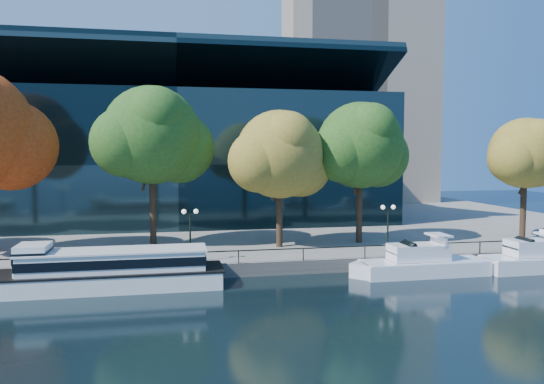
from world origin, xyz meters
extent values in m
plane|color=black|center=(0.00, 0.00, 0.00)|extent=(160.00, 160.00, 0.00)
cube|color=slate|center=(0.00, 36.50, 0.50)|extent=(90.00, 67.00, 1.00)
cube|color=#47443F|center=(0.00, 3.05, 0.50)|extent=(90.00, 0.25, 1.00)
cube|color=black|center=(0.00, 3.25, 1.95)|extent=(88.20, 0.08, 0.08)
cube|color=black|center=(0.00, 3.25, 1.45)|extent=(0.07, 0.07, 0.90)
cube|color=black|center=(-4.00, 32.00, 8.00)|extent=(50.00, 24.00, 16.00)
cube|color=black|center=(-4.00, 28.00, 17.50)|extent=(50.00, 17.14, 7.86)
cube|color=tan|center=(28.00, 55.00, 32.50)|extent=(22.00, 22.00, 65.00)
cube|color=white|center=(-9.29, 1.34, 0.61)|extent=(15.44, 3.75, 1.21)
cube|color=black|center=(-9.29, 1.34, 1.24)|extent=(15.75, 3.82, 0.13)
cube|color=white|center=(-8.74, 1.34, 1.93)|extent=(12.04, 3.07, 1.32)
cube|color=black|center=(-8.74, 1.34, 1.99)|extent=(12.20, 3.15, 0.61)
cube|color=white|center=(-8.74, 1.34, 2.65)|extent=(12.35, 3.22, 0.11)
cube|color=white|center=(-13.92, 1.34, 2.26)|extent=(1.99, 2.62, 1.99)
cube|color=black|center=(-13.92, 1.34, 2.48)|extent=(2.04, 2.70, 0.77)
cube|color=white|center=(13.82, 0.90, 0.55)|extent=(9.67, 2.76, 1.11)
cube|color=white|center=(8.99, 0.90, 0.55)|extent=(2.12, 2.12, 1.11)
cube|color=white|center=(13.82, 0.90, 1.12)|extent=(9.48, 2.71, 0.07)
cube|color=white|center=(13.34, 0.90, 1.80)|extent=(4.35, 2.07, 1.20)
cube|color=black|center=(12.08, 0.90, 1.89)|extent=(1.90, 1.99, 1.51)
cube|color=white|center=(14.98, 0.90, 2.67)|extent=(0.23, 2.16, 0.74)
cube|color=white|center=(14.98, 0.90, 3.04)|extent=(1.29, 2.16, 0.14)
cube|color=white|center=(23.22, 0.51, 0.58)|extent=(8.63, 2.69, 1.15)
cube|color=white|center=(18.90, 0.51, 0.58)|extent=(2.12, 2.12, 1.15)
cube|color=white|center=(23.22, 0.51, 1.17)|extent=(8.46, 2.63, 0.08)
cube|color=white|center=(22.79, 0.51, 1.87)|extent=(3.88, 2.01, 1.25)
cube|color=black|center=(21.67, 0.51, 1.97)|extent=(1.75, 1.93, 1.45)
sphere|color=#9B220C|center=(-17.65, 11.18, 9.86)|extent=(7.39, 7.39, 7.39)
cylinder|color=black|center=(-6.42, 11.89, 4.91)|extent=(0.56, 0.56, 7.83)
cylinder|color=black|center=(-5.92, 12.09, 7.99)|extent=(1.23, 1.87, 3.91)
cylinder|color=black|center=(-6.82, 11.59, 7.71)|extent=(1.13, 1.28, 3.50)
sphere|color=#204917|center=(-6.42, 11.89, 10.78)|extent=(8.58, 8.58, 8.58)
sphere|color=#204917|center=(-4.06, 13.17, 9.71)|extent=(6.43, 6.43, 6.43)
sphere|color=#204917|center=(-8.57, 11.03, 10.14)|extent=(6.00, 6.00, 6.00)
sphere|color=#204917|center=(-5.99, 10.17, 12.28)|extent=(5.15, 5.15, 5.15)
cylinder|color=black|center=(4.47, 9.54, 4.25)|extent=(0.56, 0.56, 6.50)
cylinder|color=black|center=(4.97, 9.74, 6.80)|extent=(1.08, 1.61, 3.26)
cylinder|color=black|center=(4.07, 9.24, 6.57)|extent=(0.99, 1.12, 2.92)
sphere|color=olive|center=(4.47, 9.54, 9.12)|extent=(7.70, 7.70, 7.70)
sphere|color=olive|center=(6.59, 10.69, 8.16)|extent=(5.77, 5.77, 5.77)
sphere|color=olive|center=(2.55, 8.77, 8.54)|extent=(5.39, 5.39, 5.39)
sphere|color=olive|center=(4.86, 8.00, 10.47)|extent=(4.62, 4.62, 4.62)
cylinder|color=black|center=(12.15, 10.29, 4.57)|extent=(0.56, 0.56, 7.15)
cylinder|color=black|center=(12.65, 10.49, 7.38)|extent=(1.15, 1.74, 3.58)
cylinder|color=black|center=(11.75, 9.99, 7.13)|extent=(1.06, 1.20, 3.20)
sphere|color=#204917|center=(12.15, 10.29, 9.93)|extent=(7.87, 7.87, 7.87)
sphere|color=#204917|center=(14.31, 11.47, 8.95)|extent=(5.90, 5.90, 5.90)
sphere|color=#204917|center=(10.18, 9.50, 9.34)|extent=(5.51, 5.51, 5.51)
sphere|color=#204917|center=(12.54, 8.72, 11.31)|extent=(4.72, 4.72, 4.72)
cylinder|color=black|center=(28.34, 9.19, 4.28)|extent=(0.56, 0.56, 6.57)
cylinder|color=black|center=(28.84, 9.39, 6.86)|extent=(1.09, 1.62, 3.30)
cylinder|color=black|center=(27.94, 8.89, 6.63)|extent=(1.00, 1.13, 2.95)
sphere|color=olive|center=(28.34, 9.19, 9.21)|extent=(6.73, 6.73, 6.73)
sphere|color=olive|center=(30.19, 10.20, 8.37)|extent=(5.05, 5.05, 5.05)
sphere|color=olive|center=(26.65, 8.51, 8.70)|extent=(4.71, 4.71, 4.71)
sphere|color=olive|center=(28.67, 7.84, 10.39)|extent=(4.04, 4.04, 4.04)
cylinder|color=black|center=(-3.51, 4.50, 2.80)|extent=(0.14, 0.14, 3.60)
cube|color=black|center=(-3.51, 4.50, 4.65)|extent=(0.90, 0.06, 0.06)
sphere|color=white|center=(-3.96, 4.50, 4.85)|extent=(0.36, 0.36, 0.36)
sphere|color=white|center=(-3.06, 4.50, 4.85)|extent=(0.36, 0.36, 0.36)
cylinder|color=black|center=(12.44, 4.50, 2.80)|extent=(0.14, 0.14, 3.60)
cube|color=black|center=(12.44, 4.50, 4.65)|extent=(0.90, 0.06, 0.06)
sphere|color=white|center=(11.99, 4.50, 4.85)|extent=(0.36, 0.36, 0.36)
sphere|color=white|center=(12.89, 4.50, 4.85)|extent=(0.36, 0.36, 0.36)
camera|label=1|loc=(-5.23, -35.62, 9.32)|focal=35.00mm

